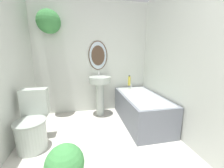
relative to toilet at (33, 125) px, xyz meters
name	(u,v)px	position (x,y,z in m)	size (l,w,h in m)	color
wall_back	(86,52)	(0.79, 1.12, 1.01)	(2.54, 0.44, 2.40)	silver
wall_right	(191,61)	(2.18, -0.32, 0.87)	(0.06, 2.99, 2.40)	silver
toilet	(33,125)	(0.00, 0.00, 0.00)	(0.41, 0.57, 0.80)	#B2BCB2
pedestal_sink	(100,88)	(1.06, 0.86, 0.27)	(0.45, 0.45, 0.94)	#B2BCB2
bathtub	(141,108)	(1.78, 0.37, -0.05)	(0.70, 1.40, 0.61)	slate
shampoo_bottle	(129,81)	(1.73, 0.92, 0.39)	(0.06, 0.06, 0.23)	gold
potted_plant	(65,167)	(0.53, -0.81, -0.05)	(0.36, 0.36, 0.48)	silver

